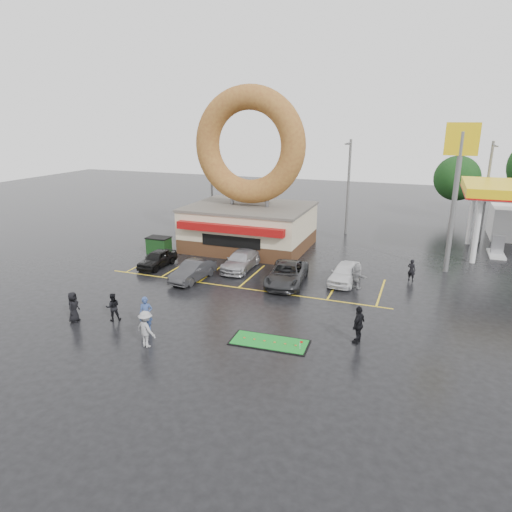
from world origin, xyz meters
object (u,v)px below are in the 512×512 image
(streetlight_right, at_px, (487,190))
(car_white, at_px, (345,273))
(car_black, at_px, (157,259))
(person_blue, at_px, (146,314))
(car_dgrey, at_px, (193,271))
(streetlight_mid, at_px, (348,185))
(car_silver, at_px, (241,260))
(car_grey, at_px, (287,274))
(putting_green, at_px, (270,342))
(dumpster, at_px, (159,246))
(shell_sign, at_px, (458,171))
(donut_shop, at_px, (249,197))
(person_cameraman, at_px, (359,325))
(streetlight_left, at_px, (211,179))

(streetlight_right, distance_m, car_white, 18.24)
(car_black, height_order, person_blue, person_blue)
(car_dgrey, height_order, car_white, car_white)
(streetlight_mid, distance_m, car_silver, 15.35)
(streetlight_right, height_order, car_silver, streetlight_right)
(car_grey, bearing_deg, car_silver, 149.59)
(person_blue, height_order, putting_green, person_blue)
(streetlight_mid, xyz_separation_m, streetlight_right, (12.00, 1.00, 0.00))
(car_silver, bearing_deg, dumpster, 169.21)
(shell_sign, distance_m, car_grey, 13.93)
(donut_shop, height_order, person_cameraman, donut_shop)
(streetlight_right, bearing_deg, person_cameraman, -107.35)
(car_black, distance_m, car_grey, 10.29)
(donut_shop, relative_size, car_grey, 2.60)
(streetlight_right, bearing_deg, car_dgrey, -136.96)
(car_black, relative_size, person_cameraman, 1.91)
(shell_sign, bearing_deg, streetlight_left, 161.01)
(donut_shop, height_order, shell_sign, donut_shop)
(shell_sign, xyz_separation_m, dumpster, (-22.42, -3.41, -6.73))
(car_white, bearing_deg, putting_green, -96.42)
(streetlight_left, xyz_separation_m, car_white, (16.44, -12.99, -4.09))
(car_dgrey, xyz_separation_m, dumpster, (-5.87, 4.93, -0.02))
(car_silver, bearing_deg, car_white, -1.95)
(car_black, bearing_deg, streetlight_mid, 56.08)
(streetlight_right, relative_size, car_dgrey, 2.20)
(streetlight_right, relative_size, person_blue, 4.71)
(donut_shop, height_order, person_blue, donut_shop)
(streetlight_right, relative_size, person_cameraman, 4.57)
(streetlight_mid, bearing_deg, car_silver, -111.25)
(streetlight_left, bearing_deg, car_grey, -48.88)
(car_white, distance_m, person_cameraman, 8.83)
(streetlight_mid, bearing_deg, car_white, -80.12)
(streetlight_mid, bearing_deg, streetlight_right, 4.76)
(shell_sign, distance_m, person_cameraman, 15.66)
(streetlight_right, bearing_deg, car_white, -122.55)
(car_white, bearing_deg, donut_shop, 151.67)
(car_grey, distance_m, person_cameraman, 9.06)
(streetlight_right, height_order, person_blue, streetlight_right)
(streetlight_left, bearing_deg, streetlight_right, 4.40)
(streetlight_right, xyz_separation_m, car_grey, (-13.22, -16.63, -4.06))
(donut_shop, xyz_separation_m, streetlight_left, (-7.00, 6.95, 0.32))
(streetlight_mid, relative_size, car_white, 2.21)
(streetlight_left, relative_size, car_black, 2.39)
(car_silver, bearing_deg, donut_shop, 105.18)
(car_black, bearing_deg, car_white, 9.03)
(dumpster, xyz_separation_m, putting_green, (13.93, -11.83, -0.62))
(streetlight_right, bearing_deg, car_grey, -128.49)
(streetlight_right, height_order, person_cameraman, streetlight_right)
(car_dgrey, height_order, dumpster, car_dgrey)
(car_silver, height_order, car_grey, car_grey)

